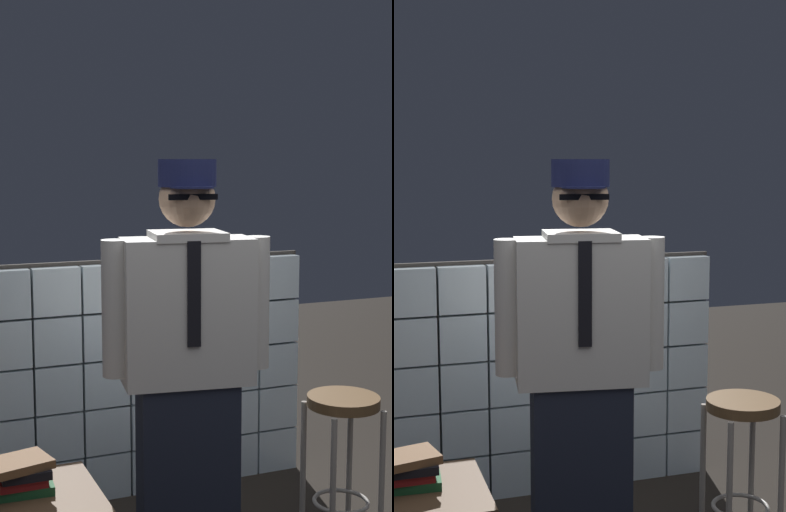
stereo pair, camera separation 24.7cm
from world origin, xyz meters
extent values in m
cube|color=silver|center=(-0.78, 1.39, 0.12)|extent=(0.25, 0.08, 0.25)
cube|color=silver|center=(-0.52, 1.39, 0.12)|extent=(0.25, 0.08, 0.25)
cube|color=silver|center=(-0.26, 1.39, 0.12)|extent=(0.25, 0.08, 0.25)
cube|color=silver|center=(0.00, 1.39, 0.12)|extent=(0.25, 0.08, 0.25)
cube|color=silver|center=(0.26, 1.39, 0.12)|extent=(0.25, 0.08, 0.25)
cube|color=silver|center=(0.52, 1.39, 0.12)|extent=(0.25, 0.08, 0.25)
cube|color=silver|center=(0.78, 1.39, 0.12)|extent=(0.25, 0.08, 0.25)
cube|color=silver|center=(-0.78, 1.39, 0.38)|extent=(0.25, 0.08, 0.25)
cube|color=silver|center=(-0.52, 1.39, 0.38)|extent=(0.25, 0.08, 0.25)
cube|color=silver|center=(-0.26, 1.39, 0.38)|extent=(0.25, 0.08, 0.25)
cube|color=silver|center=(0.00, 1.39, 0.38)|extent=(0.25, 0.08, 0.25)
cube|color=silver|center=(0.26, 1.39, 0.38)|extent=(0.25, 0.08, 0.25)
cube|color=silver|center=(0.52, 1.39, 0.38)|extent=(0.25, 0.08, 0.25)
cube|color=silver|center=(0.78, 1.39, 0.38)|extent=(0.25, 0.08, 0.25)
cube|color=silver|center=(-0.78, 1.39, 0.64)|extent=(0.25, 0.08, 0.25)
cube|color=silver|center=(-0.52, 1.39, 0.64)|extent=(0.25, 0.08, 0.25)
cube|color=silver|center=(-0.26, 1.39, 0.64)|extent=(0.25, 0.08, 0.25)
cube|color=silver|center=(0.00, 1.39, 0.64)|extent=(0.25, 0.08, 0.25)
cube|color=silver|center=(0.26, 1.39, 0.64)|extent=(0.25, 0.08, 0.25)
cube|color=silver|center=(0.52, 1.39, 0.64)|extent=(0.25, 0.08, 0.25)
cube|color=silver|center=(0.78, 1.39, 0.64)|extent=(0.25, 0.08, 0.25)
cube|color=silver|center=(-0.78, 1.39, 0.90)|extent=(0.25, 0.08, 0.25)
cube|color=silver|center=(-0.52, 1.39, 0.90)|extent=(0.25, 0.08, 0.25)
cube|color=silver|center=(-0.26, 1.39, 0.90)|extent=(0.25, 0.08, 0.25)
cube|color=silver|center=(0.00, 1.39, 0.90)|extent=(0.25, 0.08, 0.25)
cube|color=silver|center=(0.26, 1.39, 0.90)|extent=(0.25, 0.08, 0.25)
cube|color=silver|center=(0.52, 1.39, 0.90)|extent=(0.25, 0.08, 0.25)
cube|color=silver|center=(0.78, 1.39, 0.90)|extent=(0.25, 0.08, 0.25)
cube|color=silver|center=(-0.78, 1.39, 1.16)|extent=(0.25, 0.08, 0.25)
cube|color=silver|center=(-0.52, 1.39, 1.16)|extent=(0.25, 0.08, 0.25)
cube|color=silver|center=(-0.26, 1.39, 1.16)|extent=(0.25, 0.08, 0.25)
cube|color=silver|center=(0.00, 1.39, 1.16)|extent=(0.25, 0.08, 0.25)
cube|color=silver|center=(0.26, 1.39, 1.16)|extent=(0.25, 0.08, 0.25)
cube|color=silver|center=(0.52, 1.39, 1.16)|extent=(0.25, 0.08, 0.25)
cube|color=silver|center=(0.78, 1.39, 1.16)|extent=(0.25, 0.08, 0.25)
cube|color=#38332D|center=(0.00, 1.44, 0.64)|extent=(1.85, 0.02, 1.33)
cube|color=#1E2333|center=(-0.15, 0.47, 0.44)|extent=(0.45, 0.28, 0.88)
cube|color=silver|center=(-0.15, 0.47, 1.20)|extent=(0.58, 0.32, 0.63)
cube|color=black|center=(-0.17, 0.34, 1.29)|extent=(0.06, 0.02, 0.44)
cube|color=silver|center=(-0.15, 0.47, 1.52)|extent=(0.34, 0.30, 0.04)
sphere|color=tan|center=(-0.15, 0.47, 1.68)|extent=(0.24, 0.24, 0.24)
ellipsoid|color=black|center=(-0.16, 0.41, 1.63)|extent=(0.17, 0.11, 0.11)
cube|color=black|center=(-0.17, 0.36, 1.69)|extent=(0.20, 0.04, 0.02)
cylinder|color=#191E47|center=(-0.17, 0.38, 1.73)|extent=(0.20, 0.20, 0.01)
cylinder|color=#191E47|center=(-0.15, 0.47, 1.78)|extent=(0.24, 0.24, 0.11)
cylinder|color=silver|center=(0.15, 0.42, 1.22)|extent=(0.13, 0.13, 0.58)
cylinder|color=silver|center=(-0.46, 0.51, 1.22)|extent=(0.13, 0.13, 0.58)
cylinder|color=brown|center=(0.62, 0.44, 0.71)|extent=(0.34, 0.34, 0.05)
torus|color=#A59E93|center=(0.62, 0.44, 0.22)|extent=(0.27, 0.27, 0.02)
cylinder|color=#A59E93|center=(0.49, 0.31, 0.34)|extent=(0.03, 0.03, 0.69)
cylinder|color=#A59E93|center=(0.76, 0.31, 0.34)|extent=(0.03, 0.03, 0.69)
cylinder|color=#A59E93|center=(0.49, 0.57, 0.34)|extent=(0.03, 0.03, 0.69)
cylinder|color=#A59E93|center=(0.76, 0.57, 0.34)|extent=(0.03, 0.03, 0.69)
cube|color=#513823|center=(-0.87, 0.28, 0.55)|extent=(0.52, 0.52, 0.04)
cube|color=#1E592D|center=(-0.90, 0.32, 0.59)|extent=(0.25, 0.15, 0.04)
cube|color=maroon|center=(-0.89, 0.33, 0.63)|extent=(0.18, 0.16, 0.03)
cube|color=black|center=(-0.88, 0.31, 0.66)|extent=(0.19, 0.15, 0.03)
cube|color=brown|center=(-0.91, 0.32, 0.69)|extent=(0.27, 0.22, 0.03)
camera|label=1|loc=(-1.35, -2.53, 1.83)|focal=54.11mm
camera|label=2|loc=(-1.12, -2.62, 1.83)|focal=54.11mm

